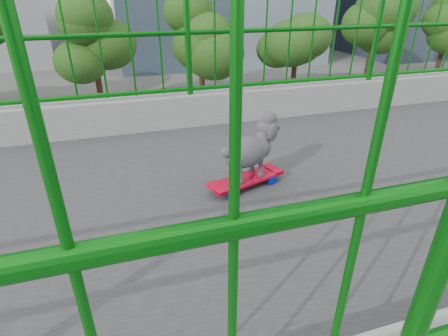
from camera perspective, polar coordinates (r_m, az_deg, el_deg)
The scene contains 7 objects.
road at distance 17.16m, azimuth -5.99°, elevation -1.43°, with size 18.00×90.00×0.02m, color black.
footbridge at distance 4.39m, azimuth 28.92°, elevation -19.84°, with size 3.00×24.00×7.00m.
street_trees at distance 28.33m, azimuth -9.88°, elevation 19.83°, with size 5.30×60.40×7.26m.
skateboard at distance 2.35m, azimuth 3.63°, elevation -1.96°, with size 0.31×0.56×0.07m.
poodle at distance 2.26m, azimuth 4.29°, elevation 3.22°, with size 0.28×0.45×0.39m.
car_3 at distance 19.60m, azimuth -1.08°, elevation 4.83°, with size 2.03×4.99×1.45m, color black.
car_5 at distance 12.59m, azimuth 18.55°, elevation -10.39°, with size 1.71×4.89×1.61m, color black.
Camera 1 is at (1.84, -2.65, 8.20)m, focal length 28.07 mm.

